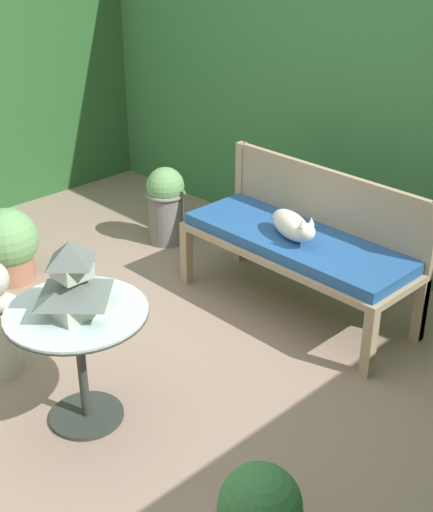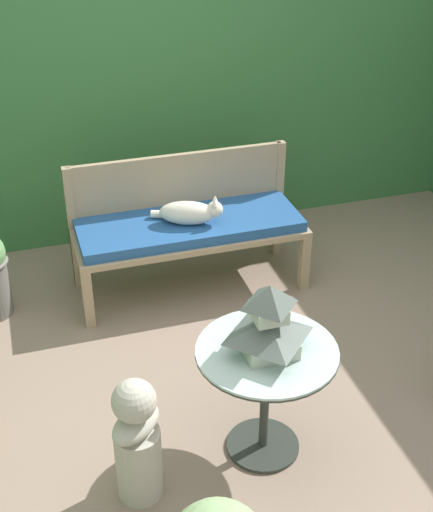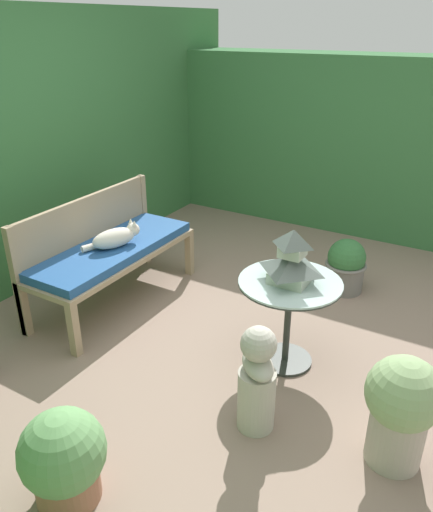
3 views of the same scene
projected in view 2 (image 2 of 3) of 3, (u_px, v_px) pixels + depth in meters
name	position (u px, v px, depth m)	size (l,w,h in m)	color
ground	(217.00, 401.00, 3.83)	(30.00, 30.00, 0.00)	gray
foliage_hedge_back	(122.00, 74.00, 5.16)	(6.40, 0.77, 2.22)	#38703D
garden_bench	(189.00, 230.00, 4.57)	(1.48, 0.55, 0.50)	tan
bench_backrest	(179.00, 187.00, 4.69)	(1.48, 0.06, 0.85)	tan
cat	(190.00, 212.00, 4.46)	(0.43, 0.30, 0.19)	silver
patio_table	(266.00, 372.00, 3.30)	(0.66, 0.66, 0.61)	#2D332D
pagoda_birdhouse	(268.00, 323.00, 3.15)	(0.31, 0.31, 0.35)	#B2BCA8
garden_bust	(137.00, 441.00, 3.14)	(0.31, 0.30, 0.65)	#B7B2A3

